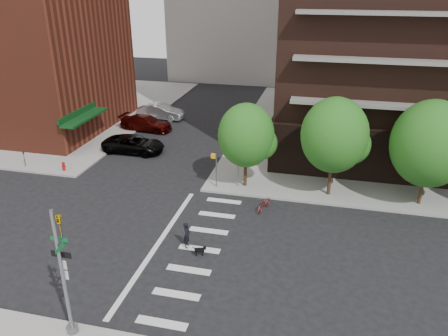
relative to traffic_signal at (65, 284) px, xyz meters
The scene contains 18 objects.
ground 7.98m from the traffic_signal, 86.42° to the left, with size 120.00×120.00×0.00m, color black.
sidewalk_ne 37.51m from the traffic_signal, 55.92° to the left, with size 39.00×33.00×0.15m, color gray.
sidewalk_nw 39.31m from the traffic_signal, 127.79° to the left, with size 31.00×33.00×0.15m, color gray.
crosswalk 8.40m from the traffic_signal, 70.35° to the left, with size 3.85×13.00×0.01m.
midrise_nw 34.19m from the traffic_signal, 130.18° to the left, with size 21.40×15.50×20.00m.
tree_a 16.66m from the traffic_signal, 74.39° to the left, with size 4.00×4.00×5.90m.
tree_b 19.20m from the traffic_signal, 56.79° to the left, with size 4.50×4.50×6.65m.
tree_c 23.02m from the traffic_signal, 44.16° to the left, with size 5.00×5.00×6.80m.
traffic_signal is the anchor object (origin of this frame).
pedestrian_signal 15.69m from the traffic_signal, 79.76° to the left, with size 2.18×0.67×2.60m.
fire_hydrant 18.42m from the traffic_signal, 123.26° to the left, with size 0.24×0.24×0.73m.
parking_meter 20.49m from the traffic_signal, 131.50° to the left, with size 0.10×0.08×1.32m.
parked_car_black 21.71m from the traffic_signal, 107.33° to the left, with size 5.42×2.50×1.51m, color black.
parked_car_maroon 27.71m from the traffic_signal, 106.24° to the left, with size 5.31×2.16×1.54m, color #3A0705.
parked_car_silver 31.51m from the traffic_signal, 104.23° to the left, with size 5.09×1.77×1.68m, color #A8ABAF.
scooter 14.58m from the traffic_signal, 63.77° to the left, with size 0.61×1.75×0.92m, color #A12F31.
dog_walker 8.24m from the traffic_signal, 70.11° to the left, with size 0.38×0.58×1.59m, color black.
dog 8.18m from the traffic_signal, 61.99° to the left, with size 0.66×0.33×0.55m.
Camera 1 is at (9.25, -20.05, 14.21)m, focal length 35.00 mm.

